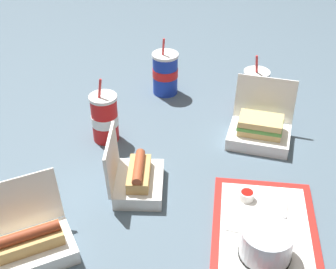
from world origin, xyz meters
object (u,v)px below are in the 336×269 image
cake_container (266,244)px  soda_cup_center (165,73)px  ketchup_cup (247,195)px  clamshell_hotdog_left (28,244)px  soda_cup_right (255,92)px  plastic_fork (285,203)px  clamshell_hotdog_corner (136,178)px  food_tray (265,231)px  soda_cup_corner (105,118)px  clamshell_sandwich_center (260,129)px

cake_container → soda_cup_center: soda_cup_center is taller
ketchup_cup → clamshell_hotdog_left: clamshell_hotdog_left is taller
soda_cup_right → soda_cup_center: 0.34m
cake_container → clamshell_hotdog_left: clamshell_hotdog_left is taller
plastic_fork → clamshell_hotdog_corner: 0.40m
ketchup_cup → food_tray: bearing=10.5°
plastic_fork → clamshell_hotdog_left: (0.10, -0.65, 0.02)m
soda_cup_corner → soda_cup_center: soda_cup_corner is taller
cake_container → soda_cup_right: (-0.64, 0.13, 0.03)m
cake_container → ketchup_cup: cake_container is taller
clamshell_hotdog_left → soda_cup_corner: 0.50m
soda_cup_center → food_tray: bearing=14.0°
cake_container → soda_cup_center: size_ratio=0.57×
soda_cup_center → clamshell_hotdog_corner: bearing=-13.8°
clamshell_hotdog_corner → soda_cup_right: bearing=131.0°
ketchup_cup → soda_cup_corner: soda_cup_corner is taller
soda_cup_right → soda_cup_center: (-0.17, -0.29, -0.00)m
soda_cup_corner → soda_cup_right: same height
clamshell_hotdog_corner → clamshell_sandwich_center: (-0.20, 0.40, 0.00)m
plastic_fork → soda_cup_center: 0.70m
soda_cup_corner → ketchup_cup: bearing=48.2°
soda_cup_corner → clamshell_sandwich_center: bearing=83.0°
soda_cup_right → clamshell_hotdog_corner: bearing=-49.0°
ketchup_cup → clamshell_hotdog_left: size_ratio=0.16×
plastic_fork → cake_container: bearing=-12.1°
clamshell_hotdog_left → soda_cup_center: bearing=152.4°
clamshell_hotdog_corner → soda_cup_center: 0.55m
soda_cup_corner → clamshell_hotdog_corner: bearing=18.5°
clamshell_hotdog_corner → soda_cup_right: (-0.37, 0.42, 0.04)m
clamshell_sandwich_center → soda_cup_right: size_ratio=1.12×
plastic_fork → clamshell_hotdog_left: size_ratio=0.44×
food_tray → clamshell_sandwich_center: 0.40m
ketchup_cup → clamshell_sandwich_center: bearing=158.9°
clamshell_hotdog_left → clamshell_sandwich_center: bearing=121.7°
food_tray → clamshell_hotdog_corner: size_ratio=2.18×
food_tray → ketchup_cup: 0.11m
ketchup_cup → plastic_fork: 0.10m
plastic_fork → soda_cup_right: size_ratio=0.50×
ketchup_cup → clamshell_hotdog_left: (0.13, -0.55, 0.01)m
cake_container → clamshell_hotdog_corner: (-0.27, -0.29, -0.01)m
ketchup_cup → soda_cup_center: soda_cup_center is taller
food_tray → soda_cup_center: soda_cup_center is taller
soda_cup_center → clamshell_sandwich_center: bearing=38.3°
plastic_fork → soda_cup_corner: 0.60m
food_tray → soda_cup_center: size_ratio=1.93×
plastic_fork → clamshell_sandwich_center: (-0.31, 0.01, 0.03)m
cake_container → plastic_fork: bearing=148.4°
clamshell_hotdog_left → soda_cup_corner: bearing=159.5°
soda_cup_center → ketchup_cup: bearing=14.6°
cake_container → clamshell_hotdog_left: size_ratio=0.49×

